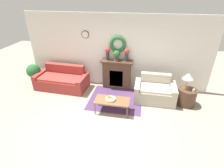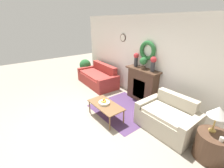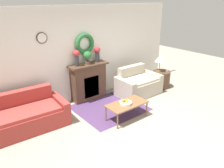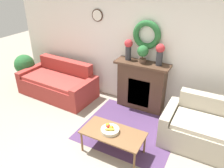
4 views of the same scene
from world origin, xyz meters
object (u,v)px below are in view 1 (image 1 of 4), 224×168
(couch_left, at_px, (62,80))
(potted_plant_on_mantel, at_px, (117,55))
(mug, at_px, (194,90))
(table_lamp, at_px, (188,76))
(vase_on_mantel_left, at_px, (108,53))
(fruit_bowl, at_px, (110,99))
(side_table_by_loveseat, at_px, (186,97))
(coffee_table, at_px, (112,101))
(potted_plant_floor_by_couch, at_px, (34,72))
(fireplace, at_px, (117,74))
(vase_on_mantel_right, at_px, (127,54))
(loveseat_right, at_px, (155,92))

(couch_left, distance_m, potted_plant_on_mantel, 2.32)
(couch_left, xyz_separation_m, mug, (4.62, -0.42, 0.31))
(table_lamp, bearing_deg, vase_on_mantel_left, 165.82)
(fruit_bowl, height_order, side_table_by_loveseat, side_table_by_loveseat)
(coffee_table, distance_m, potted_plant_floor_by_couch, 3.57)
(fruit_bowl, relative_size, mug, 3.61)
(fireplace, distance_m, vase_on_mantel_left, 0.88)
(vase_on_mantel_left, xyz_separation_m, vase_on_mantel_right, (0.69, -0.00, -0.00))
(couch_left, relative_size, potted_plant_on_mantel, 5.31)
(fruit_bowl, height_order, vase_on_mantel_right, vase_on_mantel_right)
(fireplace, relative_size, mug, 13.85)
(loveseat_right, distance_m, vase_on_mantel_left, 2.15)
(couch_left, xyz_separation_m, table_lamp, (4.42, -0.26, 0.70))
(fireplace, xyz_separation_m, vase_on_mantel_left, (-0.35, 0.01, 0.81))
(fruit_bowl, bearing_deg, vase_on_mantel_left, 104.37)
(table_lamp, bearing_deg, fruit_bowl, -158.56)
(loveseat_right, relative_size, vase_on_mantel_right, 3.01)
(coffee_table, distance_m, mug, 2.57)
(potted_plant_floor_by_couch, bearing_deg, couch_left, -2.59)
(couch_left, relative_size, fruit_bowl, 6.39)
(coffee_table, relative_size, fruit_bowl, 3.44)
(fireplace, distance_m, couch_left, 2.11)
(mug, distance_m, vase_on_mantel_left, 3.13)
(table_lamp, relative_size, mug, 6.28)
(couch_left, relative_size, coffee_table, 1.86)
(loveseat_right, relative_size, mug, 15.88)
(table_lamp, distance_m, vase_on_mantel_left, 2.82)
(fireplace, bearing_deg, potted_plant_floor_by_couch, -173.52)
(coffee_table, bearing_deg, fruit_bowl, -174.15)
(potted_plant_floor_by_couch, bearing_deg, vase_on_mantel_right, 5.96)
(vase_on_mantel_right, xyz_separation_m, potted_plant_floor_by_couch, (-3.58, -0.37, -0.82))
(table_lamp, distance_m, potted_plant_on_mantel, 2.49)
(vase_on_mantel_left, relative_size, potted_plant_floor_by_couch, 0.53)
(potted_plant_floor_by_couch, bearing_deg, vase_on_mantel_left, 7.36)
(fireplace, distance_m, potted_plant_floor_by_couch, 3.26)
(coffee_table, bearing_deg, vase_on_mantel_left, 106.29)
(fireplace, relative_size, fruit_bowl, 3.83)
(mug, bearing_deg, fireplace, 161.88)
(fireplace, relative_size, couch_left, 0.60)
(loveseat_right, distance_m, potted_plant_on_mantel, 1.86)
(loveseat_right, relative_size, vase_on_mantel_left, 3.00)
(table_lamp, relative_size, vase_on_mantel_left, 1.19)
(side_table_by_loveseat, relative_size, vase_on_mantel_right, 1.30)
(coffee_table, xyz_separation_m, table_lamp, (2.25, 0.90, 0.61))
(fruit_bowl, xyz_separation_m, vase_on_mantel_left, (-0.41, 1.59, 0.90))
(vase_on_mantel_left, bearing_deg, mug, -16.18)
(side_table_by_loveseat, xyz_separation_m, potted_plant_floor_by_couch, (-5.67, 0.37, 0.26))
(side_table_by_loveseat, xyz_separation_m, potted_plant_on_mantel, (-2.45, 0.72, 1.04))
(fireplace, bearing_deg, vase_on_mantel_left, 179.09)
(vase_on_mantel_left, bearing_deg, fruit_bowl, -75.63)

